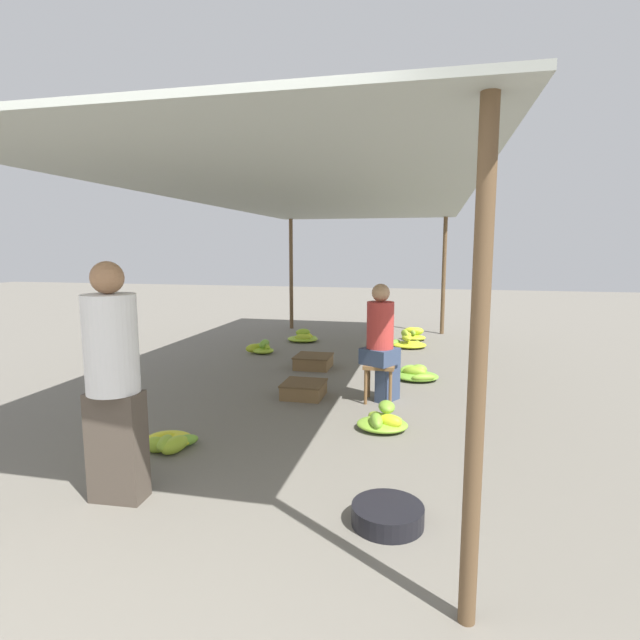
% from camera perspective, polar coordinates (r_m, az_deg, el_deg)
% --- Properties ---
extents(ground_plane, '(40.00, 40.00, 0.00)m').
position_cam_1_polar(ground_plane, '(2.91, -21.47, -28.61)').
color(ground_plane, slate).
rests_on(ground_plane, ground).
extents(canopy_post_front_right, '(0.08, 0.08, 2.34)m').
position_cam_1_polar(canopy_post_front_right, '(2.27, 17.55, -6.19)').
color(canopy_post_front_right, brown).
rests_on(canopy_post_front_right, ground).
extents(canopy_post_back_left, '(0.08, 0.08, 2.34)m').
position_cam_1_polar(canopy_post_back_left, '(10.73, -3.31, 5.23)').
color(canopy_post_back_left, brown).
rests_on(canopy_post_back_left, ground).
extents(canopy_post_back_right, '(0.08, 0.08, 2.34)m').
position_cam_1_polar(canopy_post_back_right, '(10.31, 13.96, 4.88)').
color(canopy_post_back_right, brown).
rests_on(canopy_post_back_right, ground).
extents(canopy_tarp, '(3.57, 8.50, 0.04)m').
position_cam_1_polar(canopy_tarp, '(6.43, 0.29, 13.88)').
color(canopy_tarp, '#9EA399').
rests_on(canopy_tarp, canopy_post_front_left).
extents(vendor_foreground, '(0.37, 0.36, 1.64)m').
position_cam_1_polar(vendor_foreground, '(3.63, -22.56, -6.28)').
color(vendor_foreground, '#4C4238').
rests_on(vendor_foreground, ground).
extents(stool, '(0.34, 0.34, 0.43)m').
position_cam_1_polar(stool, '(5.67, 6.81, -5.85)').
color(stool, brown).
rests_on(stool, ground).
extents(vendor_seated, '(0.46, 0.46, 1.33)m').
position_cam_1_polar(vendor_seated, '(5.60, 7.06, -2.36)').
color(vendor_seated, '#384766').
rests_on(vendor_seated, ground).
extents(basin_black, '(0.45, 0.45, 0.13)m').
position_cam_1_polar(basin_black, '(3.38, 7.73, -21.20)').
color(basin_black, black).
rests_on(basin_black, ground).
extents(banana_pile_left_0, '(0.50, 0.49, 0.14)m').
position_cam_1_polar(banana_pile_left_0, '(4.64, -16.90, -13.11)').
color(banana_pile_left_0, yellow).
rests_on(banana_pile_left_0, ground).
extents(banana_pile_left_1, '(0.57, 0.51, 0.24)m').
position_cam_1_polar(banana_pile_left_1, '(9.28, -1.92, -2.04)').
color(banana_pile_left_1, '#B1CB2C').
rests_on(banana_pile_left_1, ground).
extents(banana_pile_left_2, '(0.47, 0.45, 0.23)m').
position_cam_1_polar(banana_pile_left_2, '(8.30, -6.67, -3.16)').
color(banana_pile_left_2, '#B5CD2C').
rests_on(banana_pile_left_2, ground).
extents(banana_pile_right_0, '(0.43, 0.37, 0.24)m').
position_cam_1_polar(banana_pile_right_0, '(9.59, 10.67, -1.59)').
color(banana_pile_right_0, '#CAD528').
rests_on(banana_pile_right_0, ground).
extents(banana_pile_right_1, '(0.57, 0.54, 0.19)m').
position_cam_1_polar(banana_pile_right_1, '(6.74, 10.94, -6.10)').
color(banana_pile_right_1, '#97C131').
rests_on(banana_pile_right_1, ground).
extents(banana_pile_right_2, '(0.65, 0.55, 0.32)m').
position_cam_1_polar(banana_pile_right_2, '(8.86, 10.01, -2.53)').
color(banana_pile_right_2, '#74B337').
rests_on(banana_pile_right_2, ground).
extents(banana_pile_right_3, '(0.49, 0.56, 0.26)m').
position_cam_1_polar(banana_pile_right_3, '(4.92, 7.18, -11.34)').
color(banana_pile_right_3, '#7FB735').
rests_on(banana_pile_right_3, ground).
extents(crate_near, '(0.48, 0.48, 0.18)m').
position_cam_1_polar(crate_near, '(5.87, -1.86, -7.93)').
color(crate_near, brown).
rests_on(crate_near, ground).
extents(crate_mid, '(0.51, 0.51, 0.19)m').
position_cam_1_polar(crate_mid, '(7.25, -0.76, -4.76)').
color(crate_mid, brown).
rests_on(crate_mid, ground).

